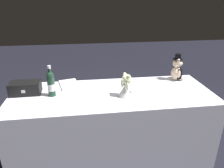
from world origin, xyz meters
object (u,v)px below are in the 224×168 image
Objects in this scene: champagne_bottle at (51,83)px; gift_case_black at (25,88)px; teddy_bear_groom at (177,70)px; signing_pen at (128,84)px; teddy_bear_bride at (127,86)px; guestbook at (69,84)px.

gift_case_black is (-0.27, 0.08, -0.07)m from champagne_bottle.
teddy_bear_groom is 2.29× the size of signing_pen.
teddy_bear_bride reaches higher than signing_pen.
champagne_bottle is (-1.40, -0.24, 0.01)m from teddy_bear_groom.
guestbook is at bearing 58.19° from champagne_bottle.
gift_case_black is (-1.07, -0.09, 0.06)m from signing_pen.
teddy_bear_groom is 1.42m from champagne_bottle.
signing_pen is at bearing 4.60° from gift_case_black.
champagne_bottle is at bearing -170.27° from teddy_bear_groom.
gift_case_black is (-1.01, 0.19, -0.04)m from teddy_bear_bride.
champagne_bottle is (-0.74, 0.10, 0.03)m from teddy_bear_bride.
champagne_bottle is at bearing -168.21° from signing_pen.
signing_pen is 0.46× the size of gift_case_black.
teddy_bear_groom reaches higher than guestbook.
champagne_bottle is 0.29m from gift_case_black.
teddy_bear_bride reaches higher than gift_case_black.
gift_case_black is at bearing -171.75° from guestbook.
guestbook is (0.42, 0.16, -0.05)m from gift_case_black.
teddy_bear_bride is 0.80× the size of gift_case_black.
gift_case_black reaches higher than signing_pen.
teddy_bear_groom is 1.12× the size of guestbook.
teddy_bear_groom is 1.25m from guestbook.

